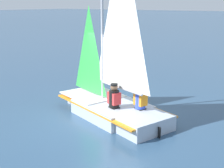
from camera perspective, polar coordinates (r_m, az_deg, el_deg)
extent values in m
plane|color=#2D4C6B|center=(9.77, 0.00, -5.87)|extent=(260.00, 260.00, 0.00)
cube|color=#B2BCCC|center=(9.70, 0.00, -4.67)|extent=(2.56, 2.25, 0.43)
cube|color=#B2BCCC|center=(10.90, -4.86, -2.53)|extent=(1.14, 1.15, 0.43)
cube|color=#B2BCCC|center=(8.60, 6.21, -7.34)|extent=(1.29, 1.63, 0.43)
cube|color=orange|center=(9.65, 0.00, -3.90)|extent=(4.18, 2.76, 0.05)
cube|color=silver|center=(10.47, -3.57, -1.88)|extent=(2.15, 2.00, 0.04)
cylinder|color=#B7B7BC|center=(9.56, -1.81, 12.04)|extent=(0.08, 0.08, 5.12)
cylinder|color=#B7B7BC|center=(9.14, 1.63, -0.70)|extent=(1.79, 0.62, 0.07)
pyramid|color=white|center=(8.81, 1.74, 13.40)|extent=(1.69, 0.57, 4.39)
pyramid|color=green|center=(10.27, -4.15, 6.33)|extent=(1.28, 0.44, 2.83)
cube|color=black|center=(8.29, 8.64, -8.78)|extent=(0.09, 0.05, 0.30)
cube|color=black|center=(9.26, 0.38, -5.54)|extent=(0.34, 0.31, 0.45)
cylinder|color=black|center=(9.11, 0.39, -2.73)|extent=(0.38, 0.38, 0.50)
cube|color=red|center=(9.10, 0.39, -2.58)|extent=(0.40, 0.35, 0.35)
sphere|color=brown|center=(9.01, 0.39, -0.61)|extent=(0.22, 0.22, 0.22)
cylinder|color=black|center=(8.99, 0.39, -0.11)|extent=(0.26, 0.26, 0.06)
cube|color=black|center=(9.20, 5.15, -5.73)|extent=(0.34, 0.31, 0.45)
cylinder|color=blue|center=(9.05, 5.22, -2.91)|extent=(0.38, 0.38, 0.50)
cube|color=orange|center=(9.04, 5.22, -2.76)|extent=(0.40, 0.35, 0.35)
sphere|color=tan|center=(8.95, 5.27, -0.78)|extent=(0.22, 0.22, 0.22)
cylinder|color=white|center=(8.93, 5.28, -0.27)|extent=(0.26, 0.26, 0.06)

